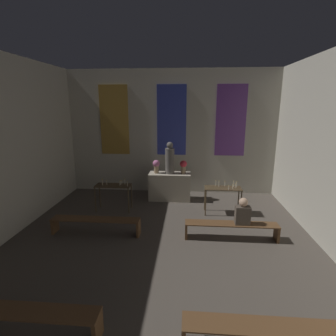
{
  "coord_description": "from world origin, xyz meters",
  "views": [
    {
      "loc": [
        0.63,
        1.81,
        3.33
      ],
      "look_at": [
        0.0,
        9.86,
        1.35
      ],
      "focal_mm": 28.0,
      "sensor_mm": 36.0,
      "label": 1
    }
  ],
  "objects_px": {
    "altar": "(170,186)",
    "pew_back_right": "(231,227)",
    "pew_second_left": "(22,316)",
    "pew_second_right": "(267,332)",
    "flower_vase_right": "(183,166)",
    "flower_vase_left": "(156,165)",
    "person_seated": "(243,213)",
    "pew_back_left": "(96,222)",
    "statue": "(170,159)",
    "candle_rack_right": "(223,191)",
    "candle_rack_left": "(113,189)"
  },
  "relations": [
    {
      "from": "candle_rack_right",
      "to": "pew_back_right",
      "type": "bearing_deg",
      "value": -89.18
    },
    {
      "from": "candle_rack_right",
      "to": "pew_back_right",
      "type": "distance_m",
      "value": 1.65
    },
    {
      "from": "person_seated",
      "to": "flower_vase_right",
      "type": "bearing_deg",
      "value": 119.32
    },
    {
      "from": "pew_second_left",
      "to": "pew_second_right",
      "type": "relative_size",
      "value": 1.0
    },
    {
      "from": "pew_second_right",
      "to": "pew_back_right",
      "type": "height_order",
      "value": "same"
    },
    {
      "from": "flower_vase_left",
      "to": "candle_rack_left",
      "type": "relative_size",
      "value": 0.42
    },
    {
      "from": "pew_second_left",
      "to": "pew_back_right",
      "type": "height_order",
      "value": "same"
    },
    {
      "from": "statue",
      "to": "pew_back_right",
      "type": "xyz_separation_m",
      "value": [
        1.74,
        -2.72,
        -1.14
      ]
    },
    {
      "from": "pew_second_right",
      "to": "pew_back_left",
      "type": "relative_size",
      "value": 1.0
    },
    {
      "from": "flower_vase_right",
      "to": "pew_second_left",
      "type": "height_order",
      "value": "flower_vase_right"
    },
    {
      "from": "flower_vase_left",
      "to": "pew_back_right",
      "type": "bearing_deg",
      "value": -50.83
    },
    {
      "from": "flower_vase_right",
      "to": "person_seated",
      "type": "height_order",
      "value": "flower_vase_right"
    },
    {
      "from": "pew_second_right",
      "to": "pew_back_left",
      "type": "height_order",
      "value": "same"
    },
    {
      "from": "altar",
      "to": "pew_back_left",
      "type": "distance_m",
      "value": 3.23
    },
    {
      "from": "statue",
      "to": "altar",
      "type": "bearing_deg",
      "value": 0.0
    },
    {
      "from": "altar",
      "to": "flower_vase_right",
      "type": "relative_size",
      "value": 3.11
    },
    {
      "from": "flower_vase_right",
      "to": "candle_rack_right",
      "type": "relative_size",
      "value": 0.42
    },
    {
      "from": "flower_vase_right",
      "to": "pew_back_right",
      "type": "height_order",
      "value": "flower_vase_right"
    },
    {
      "from": "flower_vase_left",
      "to": "person_seated",
      "type": "bearing_deg",
      "value": -47.71
    },
    {
      "from": "pew_second_left",
      "to": "pew_second_right",
      "type": "xyz_separation_m",
      "value": [
        3.49,
        0.0,
        0.0
      ]
    },
    {
      "from": "candle_rack_right",
      "to": "pew_back_left",
      "type": "height_order",
      "value": "candle_rack_right"
    },
    {
      "from": "candle_rack_right",
      "to": "pew_second_right",
      "type": "height_order",
      "value": "candle_rack_right"
    },
    {
      "from": "pew_second_right",
      "to": "candle_rack_right",
      "type": "bearing_deg",
      "value": 90.28
    },
    {
      "from": "altar",
      "to": "pew_back_right",
      "type": "relative_size",
      "value": 0.63
    },
    {
      "from": "statue",
      "to": "flower_vase_right",
      "type": "bearing_deg",
      "value": 0.0
    },
    {
      "from": "person_seated",
      "to": "altar",
      "type": "bearing_deg",
      "value": 126.34
    },
    {
      "from": "flower_vase_right",
      "to": "flower_vase_left",
      "type": "bearing_deg",
      "value": 180.0
    },
    {
      "from": "candle_rack_left",
      "to": "pew_back_left",
      "type": "xyz_separation_m",
      "value": [
        -0.03,
        -1.6,
        -0.4
      ]
    },
    {
      "from": "pew_back_right",
      "to": "person_seated",
      "type": "bearing_deg",
      "value": -0.0
    },
    {
      "from": "pew_back_left",
      "to": "pew_back_right",
      "type": "height_order",
      "value": "same"
    },
    {
      "from": "flower_vase_left",
      "to": "candle_rack_right",
      "type": "height_order",
      "value": "flower_vase_left"
    },
    {
      "from": "candle_rack_right",
      "to": "altar",
      "type": "bearing_deg",
      "value": 146.88
    },
    {
      "from": "pew_back_left",
      "to": "statue",
      "type": "bearing_deg",
      "value": 57.35
    },
    {
      "from": "pew_back_right",
      "to": "flower_vase_right",
      "type": "bearing_deg",
      "value": 115.02
    },
    {
      "from": "candle_rack_right",
      "to": "flower_vase_right",
      "type": "bearing_deg",
      "value": 138.02
    },
    {
      "from": "flower_vase_left",
      "to": "person_seated",
      "type": "xyz_separation_m",
      "value": [
        2.47,
        -2.72,
        -0.51
      ]
    },
    {
      "from": "flower_vase_left",
      "to": "pew_back_right",
      "type": "relative_size",
      "value": 0.2
    },
    {
      "from": "pew_second_right",
      "to": "altar",
      "type": "bearing_deg",
      "value": 106.62
    },
    {
      "from": "candle_rack_right",
      "to": "person_seated",
      "type": "xyz_separation_m",
      "value": [
        0.28,
        -1.6,
        0.01
      ]
    },
    {
      "from": "flower_vase_left",
      "to": "flower_vase_right",
      "type": "xyz_separation_m",
      "value": [
        0.95,
        0.0,
        0.0
      ]
    },
    {
      "from": "candle_rack_left",
      "to": "pew_back_right",
      "type": "height_order",
      "value": "candle_rack_left"
    },
    {
      "from": "altar",
      "to": "person_seated",
      "type": "distance_m",
      "value": 3.39
    },
    {
      "from": "candle_rack_left",
      "to": "candle_rack_right",
      "type": "relative_size",
      "value": 1.0
    },
    {
      "from": "pew_second_left",
      "to": "flower_vase_right",
      "type": "bearing_deg",
      "value": 69.22
    },
    {
      "from": "statue",
      "to": "candle_rack_right",
      "type": "relative_size",
      "value": 1.0
    },
    {
      "from": "pew_second_right",
      "to": "person_seated",
      "type": "relative_size",
      "value": 3.4
    },
    {
      "from": "flower_vase_right",
      "to": "pew_second_left",
      "type": "bearing_deg",
      "value": -110.78
    },
    {
      "from": "pew_second_left",
      "to": "person_seated",
      "type": "bearing_deg",
      "value": 39.81
    },
    {
      "from": "flower_vase_left",
      "to": "pew_second_left",
      "type": "bearing_deg",
      "value": -102.26
    },
    {
      "from": "statue",
      "to": "candle_rack_left",
      "type": "bearing_deg",
      "value": -146.73
    }
  ]
}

